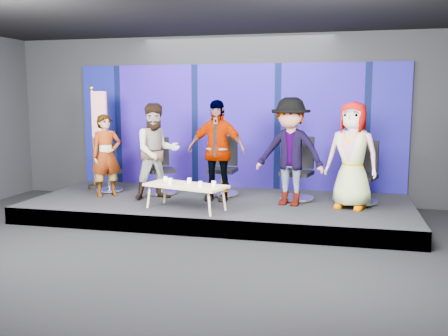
{
  "coord_description": "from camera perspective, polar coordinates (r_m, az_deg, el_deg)",
  "views": [
    {
      "loc": [
        2.21,
        -6.4,
        2.21
      ],
      "look_at": [
        0.11,
        2.4,
        0.92
      ],
      "focal_mm": 40.0,
      "sensor_mm": 36.0,
      "label": 1
    }
  ],
  "objects": [
    {
      "name": "ground",
      "position": [
        7.13,
        -5.46,
        -10.01
      ],
      "size": [
        10.0,
        10.0,
        0.0
      ],
      "primitive_type": "plane",
      "color": "black",
      "rests_on": "ground"
    },
    {
      "name": "room_walls",
      "position": [
        6.78,
        -5.74,
        9.92
      ],
      "size": [
        10.02,
        8.02,
        3.51
      ],
      "color": "black",
      "rests_on": "ground"
    },
    {
      "name": "riser",
      "position": [
        9.4,
        -0.54,
        -4.57
      ],
      "size": [
        7.0,
        3.0,
        0.3
      ],
      "primitive_type": "cube",
      "color": "black",
      "rests_on": "ground"
    },
    {
      "name": "backdrop",
      "position": [
        10.6,
        1.35,
        4.79
      ],
      "size": [
        7.0,
        0.08,
        2.6
      ],
      "primitive_type": "cube",
      "color": "#061051",
      "rests_on": "riser"
    },
    {
      "name": "chair_a",
      "position": [
        10.46,
        -13.08,
        -0.85
      ],
      "size": [
        0.78,
        0.78,
        0.98
      ],
      "rotation": [
        0.0,
        0.0,
        0.73
      ],
      "color": "silver",
      "rests_on": "riser"
    },
    {
      "name": "panelist_a",
      "position": [
        9.91,
        -13.29,
        1.4
      ],
      "size": [
        0.68,
        0.67,
        1.59
      ],
      "primitive_type": "imported",
      "rotation": [
        0.0,
        0.0,
        0.73
      ],
      "color": "black",
      "rests_on": "riser"
    },
    {
      "name": "chair_b",
      "position": [
        10.01,
        -7.27,
        -0.85
      ],
      "size": [
        0.87,
        0.87,
        1.11
      ],
      "rotation": [
        0.0,
        0.0,
        0.61
      ],
      "color": "silver",
      "rests_on": "riser"
    },
    {
      "name": "panelist_b",
      "position": [
        9.44,
        -7.69,
        1.88
      ],
      "size": [
        1.11,
        1.06,
        1.8
      ],
      "primitive_type": "imported",
      "rotation": [
        0.0,
        0.0,
        0.61
      ],
      "color": "black",
      "rests_on": "riser"
    },
    {
      "name": "chair_c",
      "position": [
        9.8,
        -0.11,
        -0.9
      ],
      "size": [
        0.67,
        0.67,
        1.15
      ],
      "rotation": [
        0.0,
        0.0,
        -0.04
      ],
      "color": "silver",
      "rests_on": "riser"
    },
    {
      "name": "panelist_c",
      "position": [
        9.24,
        -0.86,
        2.02
      ],
      "size": [
        1.11,
        0.5,
        1.87
      ],
      "primitive_type": "imported",
      "rotation": [
        0.0,
        0.0,
        -0.04
      ],
      "color": "black",
      "rests_on": "riser"
    },
    {
      "name": "chair_d",
      "position": [
        9.44,
        8.4,
        -1.27
      ],
      "size": [
        0.79,
        0.79,
        1.18
      ],
      "rotation": [
        0.0,
        0.0,
        -0.21
      ],
      "color": "silver",
      "rests_on": "riser"
    },
    {
      "name": "panelist_d",
      "position": [
        8.88,
        7.55,
        1.85
      ],
      "size": [
        1.35,
        0.95,
        1.91
      ],
      "primitive_type": "imported",
      "rotation": [
        0.0,
        0.0,
        -0.21
      ],
      "color": "black",
      "rests_on": "riser"
    },
    {
      "name": "chair_e",
      "position": [
        9.36,
        15.42,
        -1.65
      ],
      "size": [
        0.81,
        0.81,
        1.14
      ],
      "rotation": [
        0.0,
        0.0,
        -0.31
      ],
      "color": "silver",
      "rests_on": "riser"
    },
    {
      "name": "panelist_e",
      "position": [
        8.81,
        14.44,
        1.39
      ],
      "size": [
        1.04,
        0.83,
        1.84
      ],
      "primitive_type": "imported",
      "rotation": [
        0.0,
        0.0,
        -0.31
      ],
      "color": "black",
      "rests_on": "riser"
    },
    {
      "name": "coffee_table",
      "position": [
        8.55,
        -4.39,
        -2.11
      ],
      "size": [
        1.53,
        0.98,
        0.43
      ],
      "rotation": [
        0.0,
        0.0,
        -0.29
      ],
      "color": "tan",
      "rests_on": "riser"
    },
    {
      "name": "mug_a",
      "position": [
        8.89,
        -6.71,
        -1.24
      ],
      "size": [
        0.07,
        0.07,
        0.08
      ],
      "primitive_type": "cylinder",
      "color": "silver",
      "rests_on": "coffee_table"
    },
    {
      "name": "mug_b",
      "position": [
        8.59,
        -6.2,
        -1.5
      ],
      "size": [
        0.09,
        0.09,
        0.1
      ],
      "primitive_type": "cylinder",
      "color": "silver",
      "rests_on": "coffee_table"
    },
    {
      "name": "mug_c",
      "position": [
        8.64,
        -3.99,
        -1.45
      ],
      "size": [
        0.08,
        0.08,
        0.09
      ],
      "primitive_type": "cylinder",
      "color": "silver",
      "rests_on": "coffee_table"
    },
    {
      "name": "mug_d",
      "position": [
        8.32,
        -2.72,
        -1.82
      ],
      "size": [
        0.07,
        0.07,
        0.09
      ],
      "primitive_type": "cylinder",
      "color": "silver",
      "rests_on": "coffee_table"
    },
    {
      "name": "mug_e",
      "position": [
        8.31,
        -1.19,
        -1.82
      ],
      "size": [
        0.08,
        0.08,
        0.09
      ],
      "primitive_type": "cylinder",
      "color": "silver",
      "rests_on": "coffee_table"
    },
    {
      "name": "flag_stand",
      "position": [
        10.63,
        -14.28,
        3.67
      ],
      "size": [
        0.49,
        0.29,
        2.15
      ],
      "rotation": [
        0.0,
        0.0,
        -0.09
      ],
      "color": "black",
      "rests_on": "riser"
    }
  ]
}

